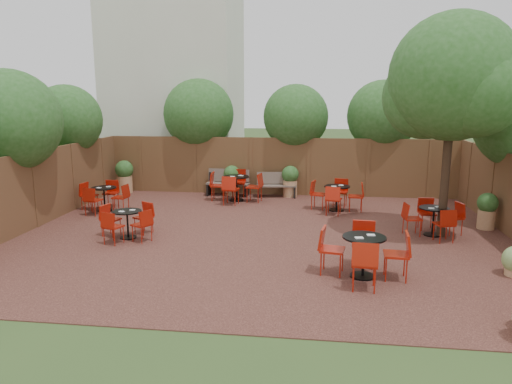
# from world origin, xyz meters

# --- Properties ---
(ground) EXTENTS (80.00, 80.00, 0.00)m
(ground) POSITION_xyz_m (0.00, 0.00, 0.00)
(ground) COLOR #354F23
(ground) RESTS_ON ground
(courtyard_paving) EXTENTS (12.00, 10.00, 0.02)m
(courtyard_paving) POSITION_xyz_m (0.00, 0.00, 0.01)
(courtyard_paving) COLOR #391D17
(courtyard_paving) RESTS_ON ground
(fence_back) EXTENTS (12.00, 0.08, 2.00)m
(fence_back) POSITION_xyz_m (0.00, 5.00, 1.00)
(fence_back) COLOR brown
(fence_back) RESTS_ON ground
(fence_left) EXTENTS (0.08, 10.00, 2.00)m
(fence_left) POSITION_xyz_m (-6.00, 0.00, 1.00)
(fence_left) COLOR brown
(fence_left) RESTS_ON ground
(neighbour_building) EXTENTS (5.00, 4.00, 8.00)m
(neighbour_building) POSITION_xyz_m (-4.50, 8.00, 4.00)
(neighbour_building) COLOR beige
(neighbour_building) RESTS_ON ground
(overhang_foliage) EXTENTS (15.69, 10.51, 2.60)m
(overhang_foliage) POSITION_xyz_m (-1.19, 3.03, 2.73)
(overhang_foliage) COLOR #23511A
(overhang_foliage) RESTS_ON ground
(courtyard_tree) EXTENTS (3.01, 2.95, 5.28)m
(courtyard_tree) POSITION_xyz_m (4.32, 0.45, 3.67)
(courtyard_tree) COLOR black
(courtyard_tree) RESTS_ON courtyard_paving
(park_bench_left) EXTENTS (1.50, 0.62, 0.90)m
(park_bench_left) POSITION_xyz_m (-1.75, 4.62, 0.48)
(park_bench_left) COLOR brown
(park_bench_left) RESTS_ON courtyard_paving
(park_bench_right) EXTENTS (1.39, 0.61, 0.83)m
(park_bench_right) POSITION_xyz_m (-0.07, 4.62, 0.45)
(park_bench_right) COLOR brown
(park_bench_right) RESTS_ON courtyard_paving
(bistro_tables) EXTENTS (10.63, 7.96, 0.94)m
(bistro_tables) POSITION_xyz_m (-0.06, 1.07, 0.46)
(bistro_tables) COLOR black
(bistro_tables) RESTS_ON courtyard_paving
(planters) EXTENTS (11.69, 3.94, 1.15)m
(planters) POSITION_xyz_m (-1.06, 4.05, 0.59)
(planters) COLOR tan
(planters) RESTS_ON courtyard_paving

